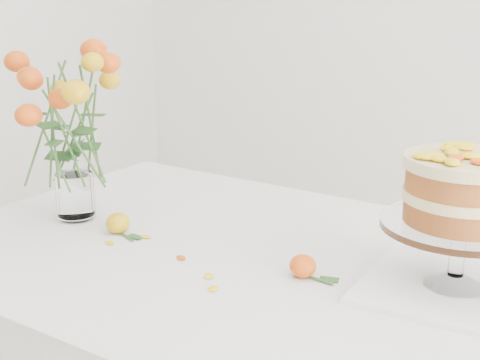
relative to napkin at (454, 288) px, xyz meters
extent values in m
cube|color=tan|center=(-0.39, -0.06, -0.03)|extent=(1.40, 0.90, 0.04)
cylinder|color=tan|center=(-1.01, 0.31, -0.41)|extent=(0.06, 0.06, 0.71)
cube|color=white|center=(-0.39, -0.06, -0.01)|extent=(1.42, 0.92, 0.01)
cube|color=white|center=(-0.39, 0.40, -0.11)|extent=(1.42, 0.01, 0.20)
cube|color=white|center=(-1.10, -0.06, -0.11)|extent=(0.01, 0.92, 0.20)
cube|color=white|center=(0.00, 0.00, 0.00)|extent=(0.33, 0.33, 0.01)
cylinder|color=white|center=(0.00, 0.00, 0.07)|extent=(0.03, 0.03, 0.09)
cylinder|color=white|center=(0.00, 0.00, 0.12)|extent=(0.28, 0.28, 0.01)
cylinder|color=#9D4B23|center=(0.00, 0.00, 0.15)|extent=(0.24, 0.24, 0.04)
cylinder|color=beige|center=(0.00, 0.00, 0.18)|extent=(0.25, 0.25, 0.02)
cylinder|color=#9D4B23|center=(0.00, 0.00, 0.21)|extent=(0.24, 0.24, 0.04)
cylinder|color=beige|center=(0.00, 0.00, 0.24)|extent=(0.25, 0.25, 0.02)
cylinder|color=white|center=(-0.87, -0.11, 0.00)|extent=(0.07, 0.07, 0.01)
cylinder|color=white|center=(-0.87, -0.11, 0.06)|extent=(0.09, 0.09, 0.10)
ellipsoid|color=gold|center=(-0.72, -0.12, 0.02)|extent=(0.05, 0.05, 0.05)
cylinder|color=#376026|center=(-0.68, -0.14, 0.00)|extent=(0.06, 0.03, 0.01)
ellipsoid|color=#E4540B|center=(-0.26, -0.10, 0.02)|extent=(0.05, 0.05, 0.04)
cylinder|color=#376026|center=(-0.22, -0.10, 0.00)|extent=(0.06, 0.01, 0.01)
ellipsoid|color=yellow|center=(-0.51, -0.16, 0.00)|extent=(0.03, 0.02, 0.00)
ellipsoid|color=yellow|center=(-0.41, -0.20, 0.00)|extent=(0.03, 0.02, 0.00)
ellipsoid|color=yellow|center=(-0.37, -0.24, 0.00)|extent=(0.03, 0.02, 0.00)
ellipsoid|color=yellow|center=(-0.65, -0.11, 0.00)|extent=(0.03, 0.02, 0.00)
ellipsoid|color=yellow|center=(-0.69, -0.18, 0.00)|extent=(0.03, 0.02, 0.00)
ellipsoid|color=yellow|center=(-0.09, -0.14, 0.00)|extent=(0.03, 0.02, 0.00)
camera|label=1|loc=(0.29, -1.14, 0.53)|focal=50.00mm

